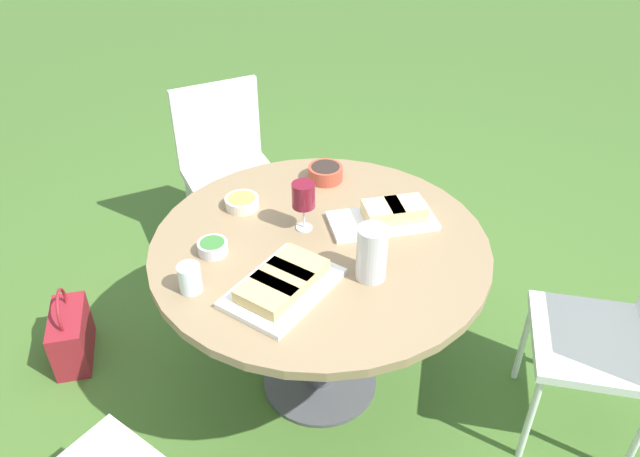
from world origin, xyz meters
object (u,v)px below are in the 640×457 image
object	(u,v)px
chair_far_back	(622,330)
water_pitcher	(372,253)
chair_near_left	(227,160)
wine_glass	(304,196)
dining_table	(320,266)
handbag	(71,335)

from	to	relation	value
chair_far_back	water_pitcher	size ratio (longest dim) A/B	4.58
chair_near_left	wine_glass	distance (m)	1.05
chair_far_back	wine_glass	bearing A→B (deg)	61.80
water_pitcher	wine_glass	distance (m)	0.36
water_pitcher	wine_glass	bearing A→B (deg)	26.68
water_pitcher	wine_glass	size ratio (longest dim) A/B	1.01
water_pitcher	chair_near_left	bearing A→B (deg)	15.67
dining_table	water_pitcher	xyz separation A→B (m)	(-0.22, -0.12, 0.21)
water_pitcher	handbag	size ratio (longest dim) A/B	0.53
chair_near_left	water_pitcher	world-z (taller)	water_pitcher
dining_table	chair_near_left	world-z (taller)	chair_near_left
dining_table	wine_glass	xyz separation A→B (m)	(0.10, 0.04, 0.25)
wine_glass	handbag	bearing A→B (deg)	73.46
wine_glass	chair_far_back	bearing A→B (deg)	-118.20
dining_table	chair_near_left	distance (m)	1.09
wine_glass	dining_table	bearing A→B (deg)	-158.39
chair_near_left	handbag	bearing A→B (deg)	130.67
dining_table	chair_near_left	size ratio (longest dim) A/B	1.36
dining_table	wine_glass	bearing A→B (deg)	21.61
dining_table	chair_far_back	world-z (taller)	chair_far_back
chair_far_back	water_pitcher	world-z (taller)	water_pitcher
chair_far_back	dining_table	bearing A→B (deg)	65.34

